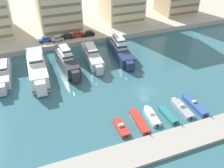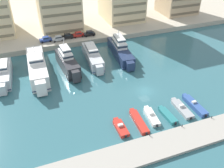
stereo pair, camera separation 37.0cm
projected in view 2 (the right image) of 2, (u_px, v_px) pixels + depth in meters
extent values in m
plane|color=#336670|center=(145.00, 91.00, 64.69)|extent=(400.00, 400.00, 0.00)
cube|color=#BCB29E|center=(80.00, 11.00, 116.13)|extent=(180.00, 70.00, 1.73)
cube|color=#A8A399|center=(185.00, 138.00, 50.65)|extent=(120.00, 6.22, 0.63)
cube|color=silver|center=(3.00, 74.00, 68.50)|extent=(5.00, 13.53, 3.21)
cube|color=silver|center=(1.00, 89.00, 62.46)|extent=(2.44, 2.24, 2.73)
cube|color=#192347|center=(4.00, 77.00, 69.09)|extent=(5.05, 13.66, 0.24)
cube|color=white|center=(1.00, 65.00, 68.01)|extent=(3.61, 5.77, 1.35)
cube|color=#233342|center=(1.00, 65.00, 67.93)|extent=(3.66, 5.83, 0.49)
cylinder|color=silver|center=(0.00, 59.00, 67.79)|extent=(0.16, 0.16, 1.80)
cube|color=silver|center=(5.00, 64.00, 74.52)|extent=(3.62, 1.11, 0.20)
cube|color=white|center=(37.00, 67.00, 70.45)|extent=(5.27, 19.40, 4.34)
cube|color=white|center=(41.00, 88.00, 62.02)|extent=(2.65, 2.42, 3.69)
cube|color=#192347|center=(38.00, 72.00, 71.24)|extent=(5.32, 19.59, 0.24)
cube|color=white|center=(35.00, 56.00, 69.91)|extent=(3.90, 8.20, 1.60)
cube|color=#233342|center=(35.00, 55.00, 69.82)|extent=(3.95, 8.28, 0.58)
cylinder|color=silver|center=(34.00, 49.00, 69.90)|extent=(0.16, 0.16, 1.80)
cube|color=white|center=(35.00, 55.00, 78.89)|extent=(4.02, 1.02, 0.20)
cube|color=#333338|center=(67.00, 63.00, 73.00)|extent=(4.88, 14.27, 3.77)
cube|color=#333338|center=(76.00, 76.00, 67.05)|extent=(2.24, 2.06, 3.21)
cube|color=black|center=(68.00, 67.00, 73.69)|extent=(4.93, 14.41, 0.24)
cube|color=white|center=(65.00, 54.00, 72.29)|extent=(3.42, 6.10, 1.56)
cube|color=#233342|center=(65.00, 53.00, 72.21)|extent=(3.46, 6.16, 0.56)
cube|color=white|center=(65.00, 49.00, 71.48)|extent=(2.67, 4.76, 1.32)
cube|color=#233342|center=(65.00, 49.00, 71.41)|extent=(2.70, 4.80, 0.48)
cylinder|color=silver|center=(64.00, 43.00, 71.27)|extent=(0.16, 0.16, 1.80)
cube|color=#333338|center=(61.00, 55.00, 79.08)|extent=(3.30, 1.15, 0.20)
cube|color=silver|center=(92.00, 57.00, 77.02)|extent=(4.55, 15.49, 3.22)
cube|color=silver|center=(99.00, 70.00, 70.28)|extent=(2.12, 1.94, 2.74)
cube|color=#334C7F|center=(93.00, 60.00, 77.61)|extent=(4.60, 15.64, 0.24)
cube|color=white|center=(91.00, 48.00, 76.62)|extent=(3.23, 6.58, 1.45)
cube|color=#233342|center=(91.00, 48.00, 76.53)|extent=(3.27, 6.65, 0.52)
cylinder|color=silver|center=(90.00, 42.00, 76.46)|extent=(0.16, 0.16, 1.80)
cube|color=silver|center=(87.00, 48.00, 83.83)|extent=(3.16, 1.08, 0.20)
cube|color=navy|center=(120.00, 52.00, 79.99)|extent=(5.53, 17.75, 3.10)
cube|color=navy|center=(130.00, 66.00, 72.27)|extent=(2.38, 2.20, 2.63)
cube|color=#334C7F|center=(120.00, 54.00, 80.56)|extent=(5.59, 17.92, 0.24)
cube|color=white|center=(119.00, 43.00, 79.66)|extent=(3.77, 7.58, 1.79)
cube|color=#233342|center=(119.00, 42.00, 79.56)|extent=(3.81, 7.66, 0.64)
cube|color=white|center=(119.00, 39.00, 78.81)|extent=(2.94, 5.91, 1.23)
cube|color=#233342|center=(119.00, 38.00, 78.74)|extent=(2.97, 5.97, 0.44)
cylinder|color=silver|center=(118.00, 33.00, 78.84)|extent=(0.16, 0.16, 1.80)
cube|color=navy|center=(113.00, 42.00, 87.70)|extent=(3.49, 1.20, 0.20)
cube|color=red|center=(121.00, 128.00, 52.89)|extent=(2.01, 4.91, 0.78)
cube|color=red|center=(116.00, 120.00, 55.09)|extent=(1.10, 0.90, 0.66)
cube|color=silver|center=(120.00, 125.00, 52.82)|extent=(1.09, 0.61, 0.48)
cube|color=#283847|center=(120.00, 124.00, 53.00)|extent=(0.99, 0.09, 0.29)
cube|color=black|center=(126.00, 136.00, 50.78)|extent=(0.36, 0.28, 0.60)
cube|color=red|center=(139.00, 122.00, 54.49)|extent=(2.06, 7.47, 0.86)
cube|color=red|center=(132.00, 110.00, 57.67)|extent=(0.99, 0.83, 0.73)
cube|color=black|center=(147.00, 134.00, 51.35)|extent=(0.37, 0.29, 0.60)
cube|color=white|center=(152.00, 117.00, 55.81)|extent=(2.42, 5.91, 0.86)
cube|color=white|center=(147.00, 108.00, 58.41)|extent=(1.10, 0.93, 0.73)
cube|color=silver|center=(151.00, 113.00, 55.77)|extent=(1.07, 0.70, 0.52)
cube|color=#283847|center=(151.00, 112.00, 55.95)|extent=(0.93, 0.17, 0.31)
cube|color=black|center=(157.00, 126.00, 53.29)|extent=(0.39, 0.32, 0.60)
cube|color=teal|center=(168.00, 116.00, 56.23)|extent=(2.02, 5.48, 0.80)
cube|color=teal|center=(161.00, 108.00, 58.54)|extent=(1.00, 0.84, 0.68)
cube|color=black|center=(176.00, 123.00, 53.96)|extent=(0.37, 0.30, 0.60)
cube|color=#9EA3A8|center=(182.00, 109.00, 58.14)|extent=(2.27, 6.73, 0.76)
cube|color=#9EA3A8|center=(174.00, 100.00, 61.08)|extent=(1.20, 0.99, 0.65)
cube|color=silver|center=(182.00, 106.00, 58.16)|extent=(1.19, 0.62, 0.55)
cube|color=#283847|center=(181.00, 105.00, 58.33)|extent=(1.07, 0.10, 0.33)
cube|color=black|center=(191.00, 118.00, 55.30)|extent=(0.36, 0.29, 0.60)
cube|color=#33569E|center=(195.00, 106.00, 58.93)|extent=(1.93, 7.61, 1.07)
cube|color=#33569E|center=(185.00, 96.00, 62.15)|extent=(1.03, 0.85, 0.91)
cube|color=silver|center=(194.00, 102.00, 58.95)|extent=(1.03, 0.61, 0.42)
cube|color=#283847|center=(193.00, 101.00, 59.13)|extent=(0.93, 0.09, 0.25)
cube|color=black|center=(206.00, 116.00, 55.77)|extent=(0.36, 0.28, 0.60)
cube|color=#28428E|center=(46.00, 40.00, 85.39)|extent=(4.21, 1.99, 0.80)
cube|color=#28428E|center=(46.00, 38.00, 85.03)|extent=(2.21, 1.71, 0.68)
cube|color=#1E2833|center=(46.00, 38.00, 85.03)|extent=(2.17, 1.72, 0.37)
cylinder|color=black|center=(42.00, 42.00, 84.51)|extent=(0.65, 0.27, 0.64)
cylinder|color=black|center=(41.00, 41.00, 85.79)|extent=(0.65, 0.27, 0.64)
cylinder|color=black|center=(50.00, 41.00, 85.44)|extent=(0.65, 0.27, 0.64)
cylinder|color=black|center=(49.00, 39.00, 86.72)|extent=(0.65, 0.27, 0.64)
cube|color=#B7BCC1|center=(58.00, 39.00, 85.91)|extent=(4.14, 1.80, 0.80)
cube|color=#B7BCC1|center=(58.00, 37.00, 85.54)|extent=(2.14, 1.61, 0.68)
cube|color=#1E2833|center=(58.00, 37.00, 85.54)|extent=(2.10, 1.63, 0.37)
cylinder|color=black|center=(55.00, 42.00, 85.07)|extent=(0.65, 0.24, 0.64)
cylinder|color=black|center=(54.00, 40.00, 86.37)|extent=(0.65, 0.24, 0.64)
cylinder|color=black|center=(63.00, 40.00, 85.90)|extent=(0.65, 0.24, 0.64)
cylinder|color=black|center=(61.00, 39.00, 87.21)|extent=(0.65, 0.24, 0.64)
cube|color=black|center=(67.00, 37.00, 87.54)|extent=(4.17, 1.87, 0.80)
cube|color=black|center=(68.00, 35.00, 87.17)|extent=(2.16, 1.65, 0.68)
cube|color=#1E2833|center=(68.00, 35.00, 87.17)|extent=(2.12, 1.66, 0.37)
cylinder|color=black|center=(64.00, 39.00, 86.68)|extent=(0.65, 0.25, 0.64)
cylinder|color=black|center=(63.00, 37.00, 87.98)|extent=(0.65, 0.25, 0.64)
cylinder|color=black|center=(72.00, 38.00, 87.55)|extent=(0.65, 0.25, 0.64)
cylinder|color=black|center=(71.00, 36.00, 88.85)|extent=(0.65, 0.25, 0.64)
cube|color=red|center=(78.00, 35.00, 88.79)|extent=(4.15, 1.83, 0.80)
cube|color=red|center=(78.00, 33.00, 88.42)|extent=(2.15, 1.63, 0.68)
cube|color=#1E2833|center=(78.00, 33.00, 88.42)|extent=(2.11, 1.64, 0.37)
cylinder|color=black|center=(75.00, 38.00, 87.94)|extent=(0.65, 0.24, 0.64)
cylinder|color=black|center=(74.00, 36.00, 89.24)|extent=(0.65, 0.24, 0.64)
cylinder|color=black|center=(82.00, 36.00, 88.79)|extent=(0.65, 0.24, 0.64)
cylinder|color=black|center=(81.00, 35.00, 90.09)|extent=(0.65, 0.24, 0.64)
cube|color=black|center=(89.00, 34.00, 89.60)|extent=(4.13, 1.78, 0.80)
cube|color=black|center=(90.00, 32.00, 89.23)|extent=(2.13, 1.60, 0.68)
cube|color=#1E2833|center=(90.00, 32.00, 89.23)|extent=(2.09, 1.61, 0.37)
cylinder|color=black|center=(86.00, 36.00, 88.76)|extent=(0.64, 0.23, 0.64)
cylinder|color=black|center=(85.00, 35.00, 90.07)|extent=(0.64, 0.23, 0.64)
cylinder|color=black|center=(94.00, 35.00, 89.58)|extent=(0.64, 0.23, 0.64)
cylinder|color=black|center=(92.00, 34.00, 90.89)|extent=(0.64, 0.23, 0.64)
cube|color=beige|center=(58.00, 4.00, 90.66)|extent=(14.59, 14.29, 18.45)
cube|color=#7E7359|center=(65.00, 31.00, 89.38)|extent=(13.43, 0.24, 0.90)
cube|color=#7E7359|center=(64.00, 23.00, 87.65)|extent=(13.43, 0.24, 0.90)
cube|color=#7E7359|center=(63.00, 15.00, 85.92)|extent=(13.43, 0.24, 0.90)
cube|color=#7E7359|center=(62.00, 6.00, 84.19)|extent=(13.43, 0.24, 0.90)
cube|color=#7E7359|center=(130.00, 21.00, 97.55)|extent=(13.39, 0.24, 0.90)
cube|color=#7E7359|center=(130.00, 13.00, 95.74)|extent=(13.39, 0.24, 0.90)
cube|color=#7E7359|center=(130.00, 5.00, 93.93)|extent=(13.39, 0.24, 0.90)
cube|color=#6D5F4B|center=(185.00, 13.00, 105.64)|extent=(13.53, 0.24, 0.90)
cube|color=#6D5F4B|center=(186.00, 6.00, 103.90)|extent=(13.53, 0.24, 0.90)
cylinder|color=#2D2D33|center=(150.00, 135.00, 50.64)|extent=(0.18, 0.18, 0.45)
sphere|color=#2D2D33|center=(150.00, 134.00, 50.48)|extent=(0.20, 0.20, 0.20)
cylinder|color=#2D2D33|center=(182.00, 126.00, 52.86)|extent=(0.18, 0.18, 0.45)
sphere|color=#2D2D33|center=(182.00, 125.00, 52.70)|extent=(0.20, 0.20, 0.20)
cylinder|color=#2D2D33|center=(212.00, 117.00, 55.08)|extent=(0.18, 0.18, 0.45)
sphere|color=#2D2D33|center=(212.00, 116.00, 54.92)|extent=(0.20, 0.20, 0.20)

